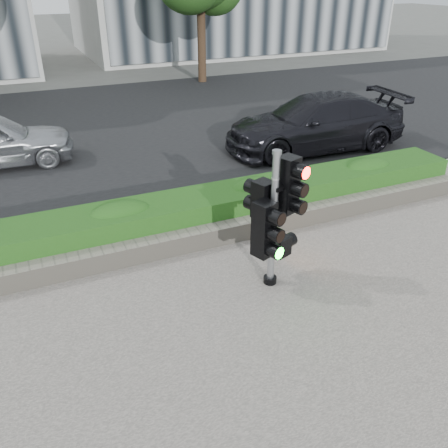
# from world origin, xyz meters

# --- Properties ---
(ground) EXTENTS (120.00, 120.00, 0.00)m
(ground) POSITION_xyz_m (0.00, 0.00, 0.00)
(ground) COLOR #51514C
(ground) RESTS_ON ground
(sidewalk) EXTENTS (16.00, 11.00, 0.03)m
(sidewalk) POSITION_xyz_m (0.00, -2.50, 0.01)
(sidewalk) COLOR #9E9389
(sidewalk) RESTS_ON ground
(road) EXTENTS (60.00, 13.00, 0.02)m
(road) POSITION_xyz_m (0.00, 10.00, 0.01)
(road) COLOR black
(road) RESTS_ON ground
(curb) EXTENTS (60.00, 0.25, 0.12)m
(curb) POSITION_xyz_m (0.00, 3.15, 0.06)
(curb) COLOR gray
(curb) RESTS_ON ground
(stone_wall) EXTENTS (12.00, 0.32, 0.34)m
(stone_wall) POSITION_xyz_m (0.00, 1.90, 0.20)
(stone_wall) COLOR gray
(stone_wall) RESTS_ON sidewalk
(hedge) EXTENTS (12.00, 1.00, 0.68)m
(hedge) POSITION_xyz_m (0.00, 2.55, 0.37)
(hedge) COLOR #398328
(hedge) RESTS_ON sidewalk
(traffic_signal) EXTENTS (0.80, 0.70, 2.19)m
(traffic_signal) POSITION_xyz_m (0.64, 0.44, 1.24)
(traffic_signal) COLOR black
(traffic_signal) RESTS_ON sidewalk
(car_dark) EXTENTS (5.14, 2.37, 1.46)m
(car_dark) POSITION_xyz_m (4.90, 5.65, 0.75)
(car_dark) COLOR black
(car_dark) RESTS_ON road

